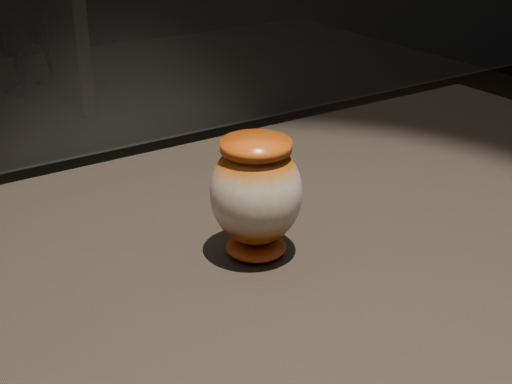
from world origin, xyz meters
TOP-DOWN VIEW (x-y plane):
  - main_vase at (0.14, -0.02)m, footprint 0.15×0.15m

SIDE VIEW (x-z plane):
  - main_vase at x=0.14m, z-range 0.91..1.07m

